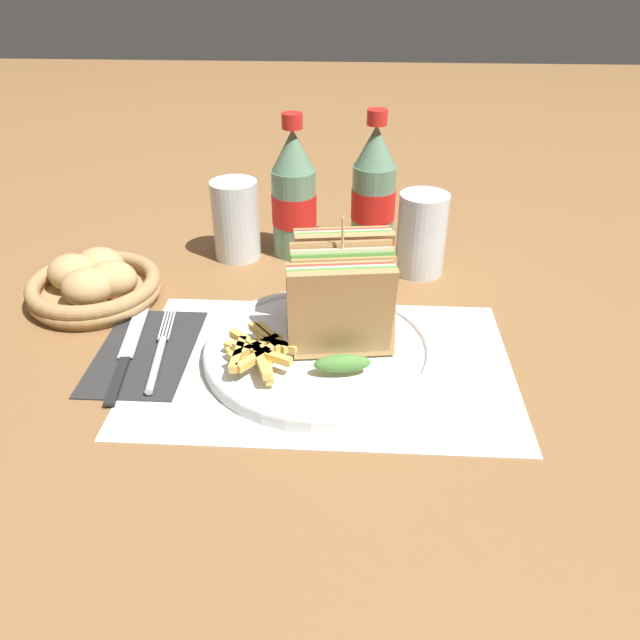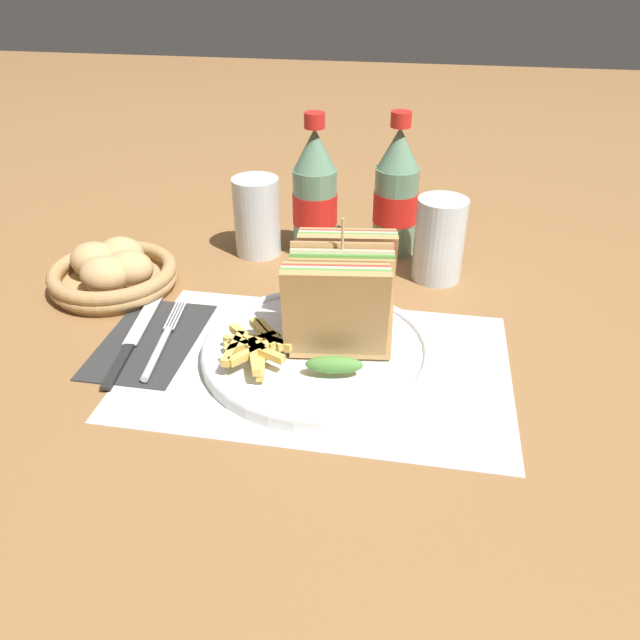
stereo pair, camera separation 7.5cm
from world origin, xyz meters
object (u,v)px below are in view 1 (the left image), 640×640
object	(u,v)px
plate_main	(319,350)
bread_basket	(94,284)
glass_far	(236,220)
knife	(128,349)
fork	(159,355)
coke_bottle_near	(294,197)
coke_bottle_far	(374,192)
glass_near	(421,239)
club_sandwich	(341,294)

from	to	relation	value
plate_main	bread_basket	xyz separation A→B (m)	(-0.32, 0.12, 0.01)
glass_far	bread_basket	xyz separation A→B (m)	(-0.17, -0.15, -0.04)
knife	bread_basket	xyz separation A→B (m)	(-0.08, 0.13, 0.02)
fork	bread_basket	size ratio (longest dim) A/B	0.97
coke_bottle_near	glass_far	world-z (taller)	coke_bottle_near
coke_bottle_far	plate_main	bearing A→B (deg)	-102.05
fork	knife	world-z (taller)	fork
glass_near	coke_bottle_near	bearing A→B (deg)	164.06
fork	knife	distance (m)	0.04
plate_main	knife	distance (m)	0.23
knife	coke_bottle_far	xyz separation A→B (m)	(0.30, 0.32, 0.09)
fork	glass_near	xyz separation A→B (m)	(0.33, 0.25, 0.04)
plate_main	club_sandwich	xyz separation A→B (m)	(0.02, 0.02, 0.07)
plate_main	glass_far	xyz separation A→B (m)	(-0.14, 0.27, 0.05)
coke_bottle_far	bread_basket	bearing A→B (deg)	-153.19
glass_near	club_sandwich	bearing A→B (deg)	-118.24
plate_main	fork	size ratio (longest dim) A/B	1.58
knife	glass_near	distance (m)	0.44
coke_bottle_far	glass_near	distance (m)	0.12
club_sandwich	glass_near	size ratio (longest dim) A/B	1.54
coke_bottle_far	glass_far	size ratio (longest dim) A/B	1.79
coke_bottle_near	glass_near	bearing A→B (deg)	-15.94
coke_bottle_near	glass_near	world-z (taller)	coke_bottle_near
knife	coke_bottle_far	distance (m)	0.45
glass_far	club_sandwich	bearing A→B (deg)	-55.70
fork	glass_far	world-z (taller)	glass_far
plate_main	fork	world-z (taller)	plate_main
club_sandwich	fork	bearing A→B (deg)	-168.89
club_sandwich	glass_far	bearing A→B (deg)	124.30
knife	glass_far	world-z (taller)	glass_far
club_sandwich	glass_near	distance (m)	0.24
fork	club_sandwich	bearing A→B (deg)	4.24
coke_bottle_near	knife	bearing A→B (deg)	-121.28
club_sandwich	coke_bottle_near	distance (m)	0.28
coke_bottle_far	glass_near	bearing A→B (deg)	-49.58
club_sandwich	bread_basket	bearing A→B (deg)	164.12
glass_near	bread_basket	xyz separation A→B (m)	(-0.45, -0.11, -0.03)
plate_main	glass_near	world-z (taller)	glass_near
plate_main	glass_far	size ratio (longest dim) A/B	2.27
coke_bottle_far	bread_basket	xyz separation A→B (m)	(-0.38, -0.19, -0.07)
plate_main	coke_bottle_near	size ratio (longest dim) A/B	1.27
coke_bottle_far	knife	bearing A→B (deg)	-133.14
knife	coke_bottle_near	size ratio (longest dim) A/B	1.00
glass_far	bread_basket	world-z (taller)	glass_far
fork	coke_bottle_far	bearing A→B (deg)	45.46
glass_near	knife	bearing A→B (deg)	-147.29
glass_near	glass_far	size ratio (longest dim) A/B	1.00
fork	glass_far	bearing A→B (deg)	73.89
club_sandwich	coke_bottle_near	size ratio (longest dim) A/B	0.86
glass_far	fork	bearing A→B (deg)	-99.25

